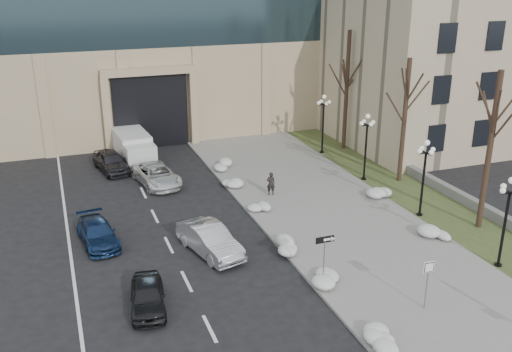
{
  "coord_description": "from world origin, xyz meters",
  "views": [
    {
      "loc": [
        -11.55,
        -13.26,
        13.98
      ],
      "look_at": [
        -1.7,
        13.51,
        3.5
      ],
      "focal_mm": 40.0,
      "sensor_mm": 36.0,
      "label": 1
    }
  ],
  "objects_px": {
    "car_a": "(148,296)",
    "pedestrian": "(271,184)",
    "keep_sign": "(428,275)",
    "one_way_sign": "(328,245)",
    "lamppost_a": "(507,210)",
    "car_e": "(111,161)",
    "box_truck": "(133,146)",
    "lamppost_b": "(424,168)",
    "lamppost_d": "(323,116)",
    "car_c": "(98,233)",
    "car_d": "(157,175)",
    "car_b": "(210,240)",
    "lamppost_c": "(366,138)"
  },
  "relations": [
    {
      "from": "car_b",
      "to": "lamppost_a",
      "type": "distance_m",
      "value": 14.63
    },
    {
      "from": "car_e",
      "to": "pedestrian",
      "type": "bearing_deg",
      "value": -54.31
    },
    {
      "from": "keep_sign",
      "to": "one_way_sign",
      "type": "bearing_deg",
      "value": 137.38
    },
    {
      "from": "box_truck",
      "to": "lamppost_d",
      "type": "distance_m",
      "value": 14.98
    },
    {
      "from": "car_c",
      "to": "lamppost_d",
      "type": "height_order",
      "value": "lamppost_d"
    },
    {
      "from": "car_d",
      "to": "car_e",
      "type": "height_order",
      "value": "car_e"
    },
    {
      "from": "car_a",
      "to": "car_e",
      "type": "distance_m",
      "value": 18.7
    },
    {
      "from": "car_c",
      "to": "lamppost_d",
      "type": "bearing_deg",
      "value": 21.72
    },
    {
      "from": "car_b",
      "to": "lamppost_c",
      "type": "relative_size",
      "value": 0.97
    },
    {
      "from": "lamppost_b",
      "to": "car_c",
      "type": "bearing_deg",
      "value": 170.76
    },
    {
      "from": "keep_sign",
      "to": "lamppost_a",
      "type": "xyz_separation_m",
      "value": [
        5.72,
        1.93,
        1.32
      ]
    },
    {
      "from": "box_truck",
      "to": "lamppost_b",
      "type": "xyz_separation_m",
      "value": [
        14.28,
        -17.01,
        2.07
      ]
    },
    {
      "from": "lamppost_d",
      "to": "car_e",
      "type": "bearing_deg",
      "value": 174.51
    },
    {
      "from": "lamppost_a",
      "to": "lamppost_d",
      "type": "xyz_separation_m",
      "value": [
        0.0,
        19.5,
        0.0
      ]
    },
    {
      "from": "car_a",
      "to": "car_c",
      "type": "distance_m",
      "value": 7.25
    },
    {
      "from": "car_e",
      "to": "box_truck",
      "type": "relative_size",
      "value": 0.67
    },
    {
      "from": "keep_sign",
      "to": "lamppost_d",
      "type": "xyz_separation_m",
      "value": [
        5.72,
        21.43,
        1.32
      ]
    },
    {
      "from": "car_c",
      "to": "lamppost_a",
      "type": "xyz_separation_m",
      "value": [
        18.3,
        -9.48,
        2.46
      ]
    },
    {
      "from": "car_e",
      "to": "lamppost_a",
      "type": "bearing_deg",
      "value": -63.57
    },
    {
      "from": "lamppost_d",
      "to": "car_a",
      "type": "bearing_deg",
      "value": -134.6
    },
    {
      "from": "car_e",
      "to": "lamppost_d",
      "type": "bearing_deg",
      "value": -16.66
    },
    {
      "from": "car_a",
      "to": "lamppost_a",
      "type": "distance_m",
      "value": 17.24
    },
    {
      "from": "car_d",
      "to": "lamppost_d",
      "type": "xyz_separation_m",
      "value": [
        13.63,
        2.28,
        2.39
      ]
    },
    {
      "from": "lamppost_a",
      "to": "lamppost_d",
      "type": "height_order",
      "value": "same"
    },
    {
      "from": "box_truck",
      "to": "lamppost_a",
      "type": "bearing_deg",
      "value": -63.06
    },
    {
      "from": "car_e",
      "to": "lamppost_a",
      "type": "xyz_separation_m",
      "value": [
        16.21,
        -21.06,
        2.32
      ]
    },
    {
      "from": "car_e",
      "to": "keep_sign",
      "type": "relative_size",
      "value": 1.86
    },
    {
      "from": "car_a",
      "to": "lamppost_a",
      "type": "bearing_deg",
      "value": -0.02
    },
    {
      "from": "car_a",
      "to": "keep_sign",
      "type": "relative_size",
      "value": 1.53
    },
    {
      "from": "car_a",
      "to": "pedestrian",
      "type": "xyz_separation_m",
      "value": [
        9.76,
        10.18,
        0.26
      ]
    },
    {
      "from": "car_b",
      "to": "lamppost_a",
      "type": "bearing_deg",
      "value": -41.01
    },
    {
      "from": "box_truck",
      "to": "lamppost_b",
      "type": "bearing_deg",
      "value": -54.32
    },
    {
      "from": "car_c",
      "to": "car_e",
      "type": "relative_size",
      "value": 0.95
    },
    {
      "from": "car_c",
      "to": "car_d",
      "type": "xyz_separation_m",
      "value": [
        4.67,
        7.75,
        0.08
      ]
    },
    {
      "from": "car_e",
      "to": "box_truck",
      "type": "height_order",
      "value": "box_truck"
    },
    {
      "from": "pedestrian",
      "to": "lamppost_d",
      "type": "height_order",
      "value": "lamppost_d"
    },
    {
      "from": "car_a",
      "to": "box_truck",
      "type": "bearing_deg",
      "value": 90.91
    },
    {
      "from": "keep_sign",
      "to": "car_a",
      "type": "bearing_deg",
      "value": 163.64
    },
    {
      "from": "lamppost_d",
      "to": "car_c",
      "type": "bearing_deg",
      "value": -151.29
    },
    {
      "from": "car_c",
      "to": "lamppost_b",
      "type": "relative_size",
      "value": 0.88
    },
    {
      "from": "lamppost_c",
      "to": "keep_sign",
      "type": "bearing_deg",
      "value": -110.98
    },
    {
      "from": "lamppost_a",
      "to": "lamppost_b",
      "type": "xyz_separation_m",
      "value": [
        0.0,
        6.5,
        0.0
      ]
    },
    {
      "from": "car_c",
      "to": "one_way_sign",
      "type": "distance_m",
      "value": 12.59
    },
    {
      "from": "car_c",
      "to": "pedestrian",
      "type": "xyz_separation_m",
      "value": [
        11.17,
        3.07,
        0.28
      ]
    },
    {
      "from": "lamppost_a",
      "to": "lamppost_b",
      "type": "distance_m",
      "value": 6.5
    },
    {
      "from": "car_a",
      "to": "lamppost_b",
      "type": "bearing_deg",
      "value": 21.7
    },
    {
      "from": "car_d",
      "to": "car_a",
      "type": "bearing_deg",
      "value": -111.63
    },
    {
      "from": "car_e",
      "to": "lamppost_d",
      "type": "relative_size",
      "value": 0.93
    },
    {
      "from": "keep_sign",
      "to": "lamppost_b",
      "type": "relative_size",
      "value": 0.5
    },
    {
      "from": "car_b",
      "to": "lamppost_b",
      "type": "relative_size",
      "value": 0.97
    }
  ]
}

